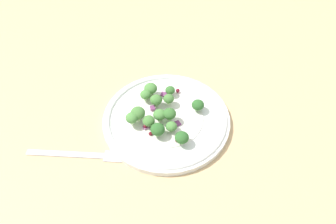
{
  "coord_description": "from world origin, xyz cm",
  "views": [
    {
      "loc": [
        25.05,
        37.52,
        54.72
      ],
      "look_at": [
        -0.44,
        -0.05,
        2.7
      ],
      "focal_mm": 36.71,
      "sensor_mm": 36.0,
      "label": 1
    }
  ],
  "objects": [
    {
      "name": "ground_plane",
      "position": [
        0.0,
        0.0,
        -1.0
      ],
      "size": [
        180.0,
        180.0,
        2.0
      ],
      "primitive_type": "cube",
      "color": "tan"
    },
    {
      "name": "plate",
      "position": [
        -0.44,
        -0.05,
        0.86
      ],
      "size": [
        26.0,
        26.0,
        1.7
      ],
      "color": "white",
      "rests_on": "ground_plane"
    },
    {
      "name": "dressing_pool",
      "position": [
        -0.44,
        -0.05,
        1.3
      ],
      "size": [
        15.08,
        15.08,
        0.2
      ],
      "primitive_type": "cylinder",
      "color": "white",
      "rests_on": "plate"
    },
    {
      "name": "broccoli_floret_0",
      "position": [
        -4.2,
        -4.78,
        2.78
      ],
      "size": [
        2.08,
        2.08,
        2.1
      ],
      "color": "#9EC684",
      "rests_on": "plate"
    },
    {
      "name": "broccoli_floret_1",
      "position": [
        6.66,
        -2.15,
        3.49
      ],
      "size": [
        2.49,
        2.49,
        2.52
      ],
      "color": "#ADD18E",
      "rests_on": "plate"
    },
    {
      "name": "broccoli_floret_2",
      "position": [
        0.28,
        1.16,
        3.55
      ],
      "size": [
        2.6,
        2.6,
        2.63
      ],
      "color": "#9EC684",
      "rests_on": "plate"
    },
    {
      "name": "broccoli_floret_3",
      "position": [
        1.14,
        6.91,
        2.96
      ],
      "size": [
        2.7,
        2.7,
        2.73
      ],
      "color": "#9EC684",
      "rests_on": "plate"
    },
    {
      "name": "broccoli_floret_4",
      "position": [
        4.15,
        0.04,
        3.02
      ],
      "size": [
        2.41,
        2.41,
        2.44
      ],
      "color": "#8EB77A",
      "rests_on": "plate"
    },
    {
      "name": "broccoli_floret_5",
      "position": [
        1.6,
        0.15,
        3.22
      ],
      "size": [
        2.56,
        2.56,
        2.6
      ],
      "color": "#9EC684",
      "rests_on": "plate"
    },
    {
      "name": "broccoli_floret_6",
      "position": [
        5.07,
        -2.52,
        3.55
      ],
      "size": [
        2.91,
        2.91,
        2.94
      ],
      "color": "#ADD18E",
      "rests_on": "plate"
    },
    {
      "name": "broccoli_floret_7",
      "position": [
        0.26,
        -3.76,
        3.24
      ],
      "size": [
        2.51,
        2.51,
        2.54
      ],
      "color": "#8EB77A",
      "rests_on": "plate"
    },
    {
      "name": "broccoli_floret_8",
      "position": [
        -2.35,
        -2.63,
        3.17
      ],
      "size": [
        2.24,
        2.24,
        2.26
      ],
      "color": "#ADD18E",
      "rests_on": "plate"
    },
    {
      "name": "broccoli_floret_9",
      "position": [
        3.9,
        2.84,
        3.12
      ],
      "size": [
        2.78,
        2.78,
        2.81
      ],
      "color": "#8EB77A",
      "rests_on": "plate"
    },
    {
      "name": "broccoli_floret_10",
      "position": [
        -0.76,
        -7.05,
        3.37
      ],
      "size": [
        2.77,
        2.77,
        2.81
      ],
      "color": "#8EB77A",
      "rests_on": "plate"
    },
    {
      "name": "broccoli_floret_11",
      "position": [
        0.95,
        -6.36,
        3.12
      ],
      "size": [
        2.28,
        2.28,
        2.31
      ],
      "color": "#9EC684",
      "rests_on": "plate"
    },
    {
      "name": "broccoli_floret_12",
      "position": [
        1.09,
        3.38,
        2.62
      ],
      "size": [
        2.23,
        2.23,
        2.26
      ],
      "color": "#ADD18E",
      "rests_on": "plate"
    },
    {
      "name": "broccoli_floret_13",
      "position": [
        -6.51,
        1.91,
        2.81
      ],
      "size": [
        2.56,
        2.56,
        2.59
      ],
      "color": "#8EB77A",
      "rests_on": "plate"
    },
    {
      "name": "cranberry_0",
      "position": [
        5.0,
        -0.24,
        2.0
      ],
      "size": [
        0.71,
        0.71,
        0.71
      ],
      "primitive_type": "sphere",
      "color": "maroon",
      "rests_on": "plate"
    },
    {
      "name": "cranberry_1",
      "position": [
        5.0,
        1.94,
        1.65
      ],
      "size": [
        0.77,
        0.77,
        0.77
      ],
      "primitive_type": "sphere",
      "color": "maroon",
      "rests_on": "plate"
    },
    {
      "name": "cranberry_2",
      "position": [
        1.63,
        6.11,
        1.66
      ],
      "size": [
        0.83,
        0.83,
        0.83
      ],
      "primitive_type": "sphere",
      "color": "#4C0A14",
      "rests_on": "plate"
    },
    {
      "name": "cranberry_3",
      "position": [
        -6.04,
        -4.54,
        1.89
      ],
      "size": [
        0.87,
        0.87,
        0.87
      ],
      "primitive_type": "sphere",
      "color": "maroon",
      "rests_on": "plate"
    },
    {
      "name": "cranberry_4",
      "position": [
        3.54,
        -1.2,
        1.94
      ],
      "size": [
        0.85,
        0.85,
        0.85
      ],
      "primitive_type": "sphere",
      "color": "#4C0A14",
      "rests_on": "plate"
    },
    {
      "name": "cranberry_5",
      "position": [
        -0.62,
        -5.78,
        2.15
      ],
      "size": [
        0.79,
        0.79,
        0.79
      ],
      "primitive_type": "sphere",
      "color": "maroon",
      "rests_on": "plate"
    },
    {
      "name": "onion_bit_0",
      "position": [
        -3.08,
        -5.49,
        1.62
      ],
      "size": [
        1.76,
        1.77,
        0.35
      ],
      "primitive_type": "cube",
      "rotation": [
        0.0,
        0.0,
        0.7
      ],
      "color": "#843D75",
      "rests_on": "plate"
    },
    {
      "name": "onion_bit_1",
      "position": [
        4.95,
        -0.41,
        1.51
      ],
      "size": [
        1.02,
        0.96,
        0.54
      ],
      "primitive_type": "cube",
      "rotation": [
        0.0,
        0.0,
        0.04
      ],
      "color": "#A35B93",
      "rests_on": "plate"
    },
    {
      "name": "onion_bit_2",
      "position": [
        1.17,
        -3.37,
        1.87
      ],
      "size": [
        1.37,
        1.45,
        0.34
      ],
      "primitive_type": "cube",
      "rotation": [
        0.0,
        0.0,
        2.72
      ],
      "color": "#843D75",
      "rests_on": "plate"
    },
    {
      "name": "onion_bit_3",
      "position": [
        -0.98,
        2.69,
        1.45
      ],
      "size": [
        1.04,
        1.35,
        0.41
      ],
      "primitive_type": "cube",
      "rotation": [
        0.0,
        0.0,
        3.05
      ],
      "color": "#843D75",
      "rests_on": "plate"
    },
    {
      "name": "fork",
      "position": [
        18.11,
        -2.24,
        0.25
      ],
      "size": [
        15.82,
        12.79,
        0.5
      ],
      "color": "silver",
      "rests_on": "ground_plane"
    }
  ]
}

